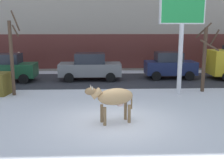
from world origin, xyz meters
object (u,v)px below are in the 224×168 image
car_darkgreen_hatchback (9,68)px  pedestrian_near_billboard (20,63)px  cow_tan (114,97)px  billboard (182,13)px  car_navy_hatchback (170,65)px  bare_tree_right_lot (205,56)px  car_grey_sedan (90,67)px  bare_tree_left_lot (12,56)px

car_darkgreen_hatchback → pedestrian_near_billboard: car_darkgreen_hatchback is taller
cow_tan → billboard: bearing=50.4°
billboard → car_navy_hatchback: size_ratio=1.59×
car_darkgreen_hatchback → bare_tree_right_lot: 12.44m
cow_tan → pedestrian_near_billboard: (-6.67, 11.43, -0.11)m
car_darkgreen_hatchback → car_navy_hatchback: same height
pedestrian_near_billboard → bare_tree_right_lot: bare_tree_right_lot is taller
cow_tan → pedestrian_near_billboard: bearing=120.3°
car_grey_sedan → pedestrian_near_billboard: car_grey_sedan is taller
cow_tan → car_grey_sedan: 9.01m
cow_tan → bare_tree_left_lot: bare_tree_left_lot is taller
bare_tree_left_lot → billboard: bearing=-0.6°
billboard → bare_tree_right_lot: (1.55, 0.57, -2.32)m
billboard → car_grey_sedan: billboard is taller
car_navy_hatchback → cow_tan: bearing=-115.3°
car_grey_sedan → pedestrian_near_billboard: (-5.47, 2.50, -0.03)m
cow_tan → bare_tree_right_lot: bare_tree_right_lot is taller
car_darkgreen_hatchback → car_grey_sedan: size_ratio=0.83×
bare_tree_right_lot → pedestrian_near_billboard: bearing=152.3°
bare_tree_left_lot → bare_tree_right_lot: (10.42, 0.48, -0.13)m
billboard → car_darkgreen_hatchback: bearing=158.8°
car_darkgreen_hatchback → bare_tree_left_lot: (1.48, -3.93, 1.20)m
car_darkgreen_hatchback → car_grey_sedan: 5.40m
car_darkgreen_hatchback → car_navy_hatchback: bearing=3.7°
cow_tan → bare_tree_left_lot: size_ratio=0.44×
cow_tan → car_navy_hatchback: car_navy_hatchback is taller
cow_tan → car_navy_hatchback: 10.27m
billboard → pedestrian_near_billboard: bearing=146.6°
car_grey_sedan → car_navy_hatchback: (5.59, 0.35, 0.02)m
billboard → pedestrian_near_billboard: billboard is taller
bare_tree_right_lot → billboard: bearing=-159.7°
bare_tree_left_lot → bare_tree_right_lot: bearing=2.6°
bare_tree_right_lot → car_darkgreen_hatchback: bearing=163.9°
pedestrian_near_billboard → bare_tree_left_lot: size_ratio=0.39×
car_grey_sedan → car_navy_hatchback: bearing=3.6°
billboard → bare_tree_left_lot: (-8.88, 0.09, -2.19)m
billboard → bare_tree_left_lot: 9.14m
car_navy_hatchback → pedestrian_near_billboard: 11.27m
cow_tan → billboard: 6.78m
cow_tan → pedestrian_near_billboard: pedestrian_near_billboard is taller
car_grey_sedan → bare_tree_right_lot: (6.52, -3.81, 1.09)m
car_darkgreen_hatchback → pedestrian_near_billboard: size_ratio=2.02×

